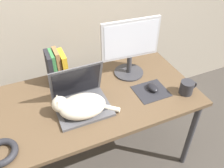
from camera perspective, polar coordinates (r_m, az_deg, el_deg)
name	(u,v)px	position (r m, az deg, el deg)	size (l,w,h in m)	color
desk	(91,105)	(1.65, -5.00, -4.99)	(1.45, 0.74, 0.71)	brown
laptop	(81,100)	(1.52, -7.45, -3.76)	(0.34, 0.28, 0.29)	#4C4C51
cat	(80,106)	(1.46, -7.71, -5.24)	(0.40, 0.23, 0.14)	beige
external_monitor	(130,46)	(1.69, 4.41, 9.04)	(0.43, 0.22, 0.43)	#333338
mousepad	(151,91)	(1.67, 9.36, -1.70)	(0.22, 0.20, 0.00)	#232328
computer_mouse	(153,87)	(1.67, 9.77, -0.82)	(0.07, 0.10, 0.04)	black
book_row	(57,67)	(1.72, -13.14, 4.00)	(0.13, 0.16, 0.25)	#232328
cable_coil	(1,153)	(1.42, -25.21, -14.70)	(0.18, 0.18, 0.04)	#232328
mug	(187,87)	(1.69, 17.58, -0.80)	(0.13, 0.09, 0.09)	#28282D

